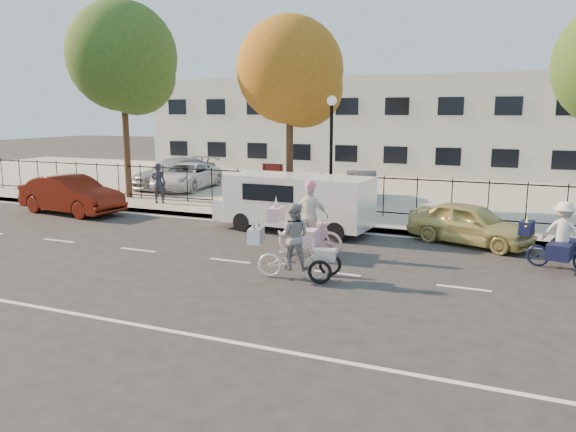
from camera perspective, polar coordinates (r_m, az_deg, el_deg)
The scene contains 21 objects.
ground at distance 15.09m, azimuth -5.92°, elevation -4.56°, with size 120.00×120.00×0.00m, color #333334.
road_markings at distance 15.09m, azimuth -5.92°, elevation -4.54°, with size 60.00×9.52×0.01m, color silver, non-canonical shape.
curb at distance 19.52m, azimuth 1.26°, elevation -0.79°, with size 60.00×0.10×0.15m, color #A8A399.
sidewalk at distance 20.48m, azimuth 2.35°, elevation -0.25°, with size 60.00×2.20×0.15m, color #A8A399.
parking_lot at distance 28.87m, azimuth 8.63°, elevation 2.82°, with size 60.00×15.60×0.15m, color #A8A399.
iron_fence at distance 21.36m, azimuth 3.41°, elevation 2.43°, with size 58.00×0.06×1.50m, color black, non-canonical shape.
building at distance 38.39m, azimuth 12.56°, elevation 8.98°, with size 34.00×10.00×6.00m, color silver.
lamppost at distance 20.62m, azimuth 4.42°, elevation 8.30°, with size 0.36×0.36×4.33m.
street_sign at distance 21.62m, azimuth -1.56°, elevation 3.93°, with size 0.85×0.06×1.80m.
zebra_trike at distance 13.34m, azimuth 0.58°, elevation -3.43°, with size 2.12×1.13×1.81m.
unicorn_bike at distance 15.44m, azimuth 2.13°, elevation -1.19°, with size 2.11×1.48×2.11m.
bull_bike at distance 15.64m, azimuth 26.01°, elevation -2.44°, with size 1.92×1.34×1.74m.
white_van at distance 18.46m, azimuth 0.77°, elevation 1.56°, with size 5.36×2.14×1.86m.
red_sedan at distance 23.34m, azimuth -21.14°, elevation 2.03°, with size 1.56×4.47×1.47m, color #561409.
gold_sedan at distance 17.59m, azimuth 18.03°, elevation -0.74°, with size 1.49×3.71×1.26m, color tan.
pedestrian at distance 23.95m, azimuth -13.00°, elevation 3.27°, with size 0.61×0.40×1.67m, color black.
lot_car_a at distance 28.89m, azimuth -11.41°, elevation 4.33°, with size 2.02×4.97×1.44m, color #A3A6AA.
lot_car_b at distance 27.93m, azimuth -10.28°, elevation 3.99°, with size 2.12×4.61×1.28m, color white.
lot_car_c at distance 24.52m, azimuth 7.43°, elevation 3.08°, with size 1.28×3.68×1.21m, color #4B4E52.
tree_west at distance 25.81m, azimuth -16.16°, elevation 14.83°, with size 4.68×4.68×8.58m.
tree_mid at distance 22.10m, azimuth 0.58°, elevation 14.10°, with size 4.11×4.11×7.54m.
Camera 1 is at (7.10, -12.72, 3.94)m, focal length 35.00 mm.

